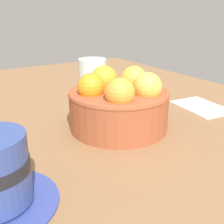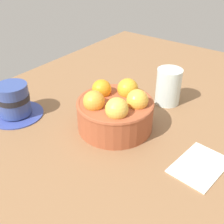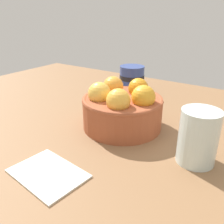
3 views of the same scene
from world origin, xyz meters
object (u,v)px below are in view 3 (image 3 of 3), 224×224
at_px(terracotta_bowl, 122,107).
at_px(folded_napkin, 48,173).
at_px(coffee_cup, 132,80).
at_px(water_glass, 198,137).

xyz_separation_m(terracotta_bowl, folded_napkin, (-0.01, -0.20, -0.04)).
bearing_deg(coffee_cup, folded_napkin, -77.41).
bearing_deg(water_glass, terracotta_bowl, 166.18).
bearing_deg(terracotta_bowl, folded_napkin, -92.15).
xyz_separation_m(terracotta_bowl, water_glass, (0.17, -0.04, 0.00)).
bearing_deg(terracotta_bowl, coffee_cup, 114.92).
height_order(terracotta_bowl, folded_napkin, terracotta_bowl).
relative_size(terracotta_bowl, folded_napkin, 1.47).
relative_size(terracotta_bowl, coffee_cup, 1.33).
bearing_deg(water_glass, coffee_cup, 136.02).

